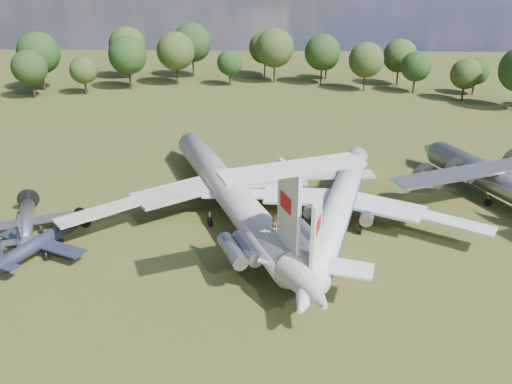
# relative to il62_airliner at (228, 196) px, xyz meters

# --- Properties ---
(ground) EXTENTS (300.00, 300.00, 0.00)m
(ground) POSITION_rel_il62_airliner_xyz_m (-1.17, -3.99, -2.84)
(ground) COLOR #2C4216
(ground) RESTS_ON ground
(il62_airliner) EXTENTS (63.53, 70.71, 5.69)m
(il62_airliner) POSITION_rel_il62_airliner_xyz_m (0.00, 0.00, 0.00)
(il62_airliner) COLOR beige
(il62_airliner) RESTS_ON ground
(tu104_jet) EXTENTS (49.57, 58.28, 5.01)m
(tu104_jet) POSITION_rel_il62_airliner_xyz_m (14.75, -2.94, -0.34)
(tu104_jet) COLOR silver
(tu104_jet) RESTS_ON ground
(an12_transport) EXTENTS (45.97, 48.10, 4.99)m
(an12_transport) POSITION_rel_il62_airliner_xyz_m (38.76, 5.81, -0.35)
(an12_transport) COLOR #A2A5AA
(an12_transport) RESTS_ON ground
(small_prop_west) EXTENTS (18.10, 20.40, 2.47)m
(small_prop_west) POSITION_rel_il62_airliner_xyz_m (-21.68, -11.45, -1.61)
(small_prop_west) COLOR black
(small_prop_west) RESTS_ON ground
(small_prop_northwest) EXTENTS (18.15, 20.64, 2.52)m
(small_prop_northwest) POSITION_rel_il62_airliner_xyz_m (-25.37, -6.30, -1.59)
(small_prop_northwest) COLOR #A9ABB1
(small_prop_northwest) RESTS_ON ground
(person_on_il62) EXTENTS (0.82, 0.75, 1.88)m
(person_on_il62) POSITION_rel_il62_airliner_xyz_m (6.14, -14.69, 3.78)
(person_on_il62) COLOR brown
(person_on_il62) RESTS_ON il62_airliner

